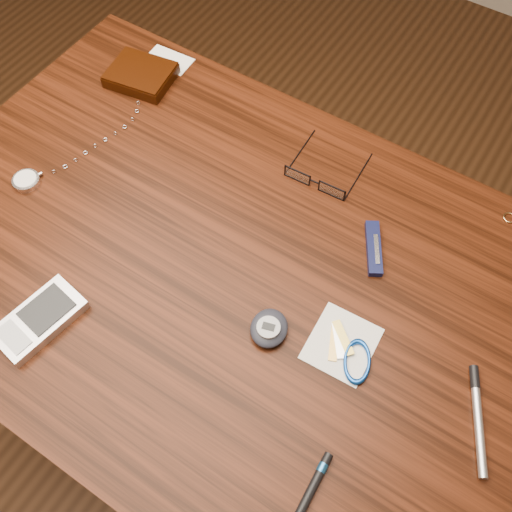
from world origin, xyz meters
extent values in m
plane|color=#472814|center=(0.00, 0.00, 0.00)|extent=(3.80, 3.80, 0.00)
cube|color=#361408|center=(0.00, 0.00, 0.73)|extent=(1.00, 0.70, 0.03)
cylinder|color=#4C2814|center=(-0.45, 0.30, 0.36)|extent=(0.05, 0.05, 0.71)
cylinder|color=#4C2814|center=(0.45, 0.30, 0.36)|extent=(0.05, 0.05, 0.71)
cube|color=black|center=(-0.33, 0.24, 0.76)|extent=(0.13, 0.11, 0.02)
cube|color=black|center=(-0.33, 0.24, 0.77)|extent=(0.12, 0.11, 0.00)
cube|color=white|center=(-0.32, 0.31, 0.75)|extent=(0.09, 0.06, 0.00)
cube|color=black|center=(0.03, 0.19, 0.76)|extent=(0.05, 0.00, 0.02)
cube|color=silver|center=(0.03, 0.19, 0.76)|extent=(0.04, 0.00, 0.02)
cylinder|color=black|center=(0.00, 0.25, 0.75)|extent=(0.01, 0.11, 0.00)
cube|color=black|center=(0.09, 0.20, 0.76)|extent=(0.05, 0.00, 0.02)
cube|color=silver|center=(0.09, 0.20, 0.76)|extent=(0.04, 0.00, 0.02)
cylinder|color=black|center=(0.11, 0.25, 0.75)|extent=(0.01, 0.11, 0.00)
cube|color=black|center=(0.06, 0.19, 0.77)|extent=(0.01, 0.00, 0.00)
torus|color=tan|center=(0.34, 0.31, 0.75)|extent=(0.03, 0.03, 0.00)
cylinder|color=silver|center=(-0.34, -0.05, 0.76)|extent=(0.04, 0.04, 0.01)
cylinder|color=silver|center=(-0.34, -0.05, 0.76)|extent=(0.04, 0.04, 0.00)
cylinder|color=silver|center=(-0.33, -0.03, 0.76)|extent=(0.01, 0.01, 0.01)
torus|color=silver|center=(-0.32, -0.01, 0.75)|extent=(0.01, 0.01, 0.01)
torus|color=silver|center=(-0.31, 0.01, 0.75)|extent=(0.01, 0.01, 0.00)
torus|color=silver|center=(-0.30, 0.03, 0.75)|extent=(0.01, 0.01, 0.01)
torus|color=silver|center=(-0.30, 0.05, 0.75)|extent=(0.01, 0.01, 0.00)
torus|color=silver|center=(-0.30, 0.07, 0.75)|extent=(0.01, 0.01, 0.01)
torus|color=silver|center=(-0.29, 0.09, 0.75)|extent=(0.01, 0.01, 0.00)
torus|color=silver|center=(-0.29, 0.11, 0.75)|extent=(0.01, 0.00, 0.01)
torus|color=silver|center=(-0.28, 0.13, 0.75)|extent=(0.01, 0.01, 0.00)
torus|color=silver|center=(-0.28, 0.15, 0.75)|extent=(0.01, 0.00, 0.01)
torus|color=silver|center=(-0.29, 0.17, 0.75)|extent=(0.01, 0.01, 0.00)
torus|color=silver|center=(-0.30, 0.19, 0.75)|extent=(0.01, 0.01, 0.01)
cube|color=silver|center=(-0.15, -0.22, 0.76)|extent=(0.09, 0.13, 0.02)
cube|color=black|center=(-0.14, -0.20, 0.77)|extent=(0.06, 0.07, 0.00)
cube|color=#AEB1B7|center=(-0.15, -0.26, 0.77)|extent=(0.05, 0.03, 0.00)
ellipsoid|color=#1F202A|center=(0.13, -0.06, 0.76)|extent=(0.07, 0.07, 0.02)
cylinder|color=#999B9F|center=(0.13, -0.06, 0.77)|extent=(0.03, 0.03, 0.00)
cube|color=black|center=(0.13, -0.06, 0.77)|extent=(0.02, 0.02, 0.00)
cube|color=white|center=(0.22, -0.02, 0.75)|extent=(0.09, 0.10, 0.00)
torus|color=#1245A5|center=(0.25, -0.03, 0.75)|extent=(0.07, 0.07, 0.01)
cube|color=olive|center=(0.21, -0.02, 0.75)|extent=(0.03, 0.05, 0.00)
cube|color=silver|center=(0.22, -0.02, 0.75)|extent=(0.04, 0.05, 0.00)
cube|color=olive|center=(0.22, -0.01, 0.76)|extent=(0.05, 0.04, 0.00)
cube|color=#0E0F39|center=(0.19, 0.14, 0.76)|extent=(0.06, 0.09, 0.01)
cube|color=#B9B9BD|center=(0.20, 0.14, 0.76)|extent=(0.03, 0.05, 0.00)
cylinder|color=silver|center=(0.42, -0.02, 0.76)|extent=(0.07, 0.13, 0.01)
cylinder|color=black|center=(0.40, 0.03, 0.76)|extent=(0.02, 0.03, 0.01)
cylinder|color=black|center=(0.28, -0.20, 0.76)|extent=(0.02, 0.09, 0.01)
cylinder|color=#1E5893|center=(0.28, -0.18, 0.76)|extent=(0.01, 0.01, 0.01)
camera|label=1|loc=(0.28, -0.33, 1.49)|focal=40.00mm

